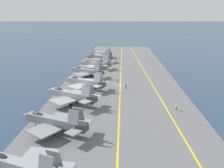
# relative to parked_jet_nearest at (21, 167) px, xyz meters

# --- Properties ---
(ground_plane) EXTENTS (2000.00, 2000.00, 0.00)m
(ground_plane) POSITION_rel_parked_jet_nearest_xyz_m (52.14, -13.73, -3.11)
(ground_plane) COLOR navy
(carrier_deck) EXTENTS (214.73, 41.34, 0.40)m
(carrier_deck) POSITION_rel_parked_jet_nearest_xyz_m (52.14, -13.73, -2.91)
(carrier_deck) COLOR slate
(carrier_deck) RESTS_ON ground
(deck_stripe_foul_line) EXTENTS (193.07, 9.40, 0.01)m
(deck_stripe_foul_line) POSITION_rel_parked_jet_nearest_xyz_m (52.14, -25.10, -2.71)
(deck_stripe_foul_line) COLOR yellow
(deck_stripe_foul_line) RESTS_ON carrier_deck
(deck_stripe_centerline) EXTENTS (193.26, 0.36, 0.01)m
(deck_stripe_centerline) POSITION_rel_parked_jet_nearest_xyz_m (52.14, -13.73, -2.71)
(deck_stripe_centerline) COLOR yellow
(deck_stripe_centerline) RESTS_ON carrier_deck
(parked_jet_nearest) EXTENTS (13.31, 15.63, 6.38)m
(parked_jet_nearest) POSITION_rel_parked_jet_nearest_xyz_m (0.00, 0.00, 0.00)
(parked_jet_nearest) COLOR gray
(parked_jet_nearest) RESTS_ON carrier_deck
(parked_jet_second) EXTENTS (12.27, 16.54, 6.21)m
(parked_jet_second) POSITION_rel_parked_jet_nearest_xyz_m (15.88, -0.17, -0.21)
(parked_jet_second) COLOR gray
(parked_jet_second) RESTS_ON carrier_deck
(parked_jet_third) EXTENTS (13.14, 16.96, 6.33)m
(parked_jet_third) POSITION_rel_parked_jet_nearest_xyz_m (32.48, -0.21, -0.04)
(parked_jet_third) COLOR #93999E
(parked_jet_third) RESTS_ON carrier_deck
(parked_jet_fourth) EXTENTS (13.23, 15.97, 6.07)m
(parked_jet_fourth) POSITION_rel_parked_jet_nearest_xyz_m (46.66, -1.83, -0.32)
(parked_jet_fourth) COLOR #A8AAAF
(parked_jet_fourth) RESTS_ON carrier_deck
(parked_jet_fifth) EXTENTS (12.91, 15.82, 6.34)m
(parked_jet_fifth) POSITION_rel_parked_jet_nearest_xyz_m (63.14, -0.15, -0.42)
(parked_jet_fifth) COLOR gray
(parked_jet_fifth) RESTS_ON carrier_deck
(parked_jet_sixth) EXTENTS (13.75, 16.49, 6.46)m
(parked_jet_sixth) POSITION_rel_parked_jet_nearest_xyz_m (77.98, -1.77, -0.39)
(parked_jet_sixth) COLOR #A8AAAF
(parked_jet_sixth) RESTS_ON carrier_deck
(parked_jet_seventh) EXTENTS (13.84, 15.68, 6.80)m
(parked_jet_seventh) POSITION_rel_parked_jet_nearest_xyz_m (94.02, -1.99, 0.01)
(parked_jet_seventh) COLOR gray
(parked_jet_seventh) RESTS_ON carrier_deck
(parked_jet_eighth) EXTENTS (12.96, 16.77, 6.45)m
(parked_jet_eighth) POSITION_rel_parked_jet_nearest_xyz_m (109.41, -0.74, -0.38)
(parked_jet_eighth) COLOR #A8AAAF
(parked_jet_eighth) RESTS_ON carrier_deck
(crew_blue_vest) EXTENTS (0.27, 0.39, 1.72)m
(crew_blue_vest) POSITION_rel_parked_jet_nearest_xyz_m (53.82, -12.77, -1.77)
(crew_blue_vest) COLOR #4C473D
(crew_blue_vest) RESTS_ON carrier_deck
(crew_brown_vest) EXTENTS (0.46, 0.44, 1.72)m
(crew_brown_vest) POSITION_rel_parked_jet_nearest_xyz_m (95.68, -10.77, -1.77)
(crew_brown_vest) COLOR #4C473D
(crew_brown_vest) RESTS_ON carrier_deck
(crew_yellow_vest) EXTENTS (0.43, 0.34, 1.80)m
(crew_yellow_vest) POSITION_rel_parked_jet_nearest_xyz_m (29.23, -28.47, -1.73)
(crew_yellow_vest) COLOR #232328
(crew_yellow_vest) RESTS_ON carrier_deck
(crew_green_vest) EXTENTS (0.42, 0.46, 1.71)m
(crew_green_vest) POSITION_rel_parked_jet_nearest_xyz_m (47.46, -15.69, -1.77)
(crew_green_vest) COLOR #232328
(crew_green_vest) RESTS_ON carrier_deck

